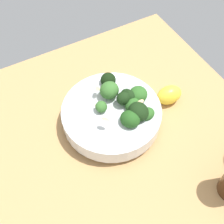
% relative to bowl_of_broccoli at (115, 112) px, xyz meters
% --- Properties ---
extents(ground_plane, '(0.63, 0.63, 0.04)m').
position_rel_bowl_of_broccoli_xyz_m(ground_plane, '(0.01, 0.03, -0.06)').
color(ground_plane, tan).
extents(bowl_of_broccoli, '(0.22, 0.22, 0.10)m').
position_rel_bowl_of_broccoli_xyz_m(bowl_of_broccoli, '(0.00, 0.00, 0.00)').
color(bowl_of_broccoli, white).
rests_on(bowl_of_broccoli, ground_plane).
extents(lemon_wedge, '(0.06, 0.05, 0.05)m').
position_rel_bowl_of_broccoli_xyz_m(lemon_wedge, '(-0.14, 0.01, -0.01)').
color(lemon_wedge, yellow).
rests_on(lemon_wedge, ground_plane).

